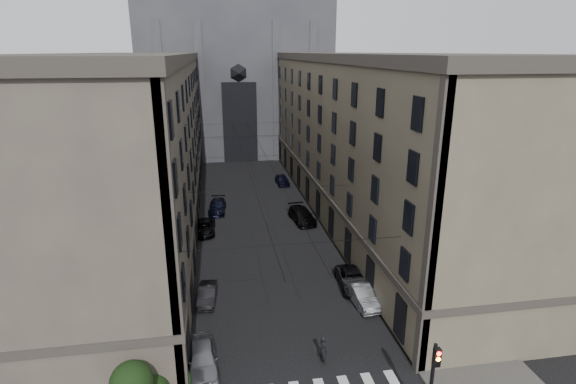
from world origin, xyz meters
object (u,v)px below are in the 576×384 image
car_left_near (203,358)px  car_right_far (282,180)px  traffic_light_right (433,377)px  car_right_midnear (353,280)px  pedestrian (323,349)px  car_right_midfar (302,215)px  gothic_tower (235,58)px  car_right_near (362,294)px  car_left_midnear (207,294)px  car_left_far (217,206)px  car_left_midfar (205,227)px

car_left_near → car_right_far: 41.05m
traffic_light_right → car_right_midnear: size_ratio=1.03×
car_right_far → pedestrian: (-3.61, -40.16, 0.25)m
car_right_midfar → gothic_tower: bearing=89.9°
car_right_midnear → car_right_midfar: size_ratio=0.92×
car_right_near → car_right_midnear: car_right_near is taller
car_right_midnear → car_left_midnear: bearing=-175.4°
traffic_light_right → car_left_midnear: 18.89m
traffic_light_right → car_left_near: size_ratio=1.12×
car_right_midnear → car_left_far: bearing=121.2°
car_right_midnear → car_right_far: car_right_far is taller
gothic_tower → car_left_midnear: gothic_tower is taller
traffic_light_right → car_right_midfar: 30.89m
traffic_light_right → car_left_midnear: size_ratio=1.35×
car_left_far → gothic_tower: bearing=87.6°
car_right_midnear → pedestrian: size_ratio=2.59×
car_left_midnear → car_right_midfar: bearing=60.9°
traffic_light_right → car_left_far: traffic_light_right is taller
car_left_near → car_left_midfar: car_left_near is taller
car_left_far → car_right_far: (9.77, 10.43, 0.01)m
car_left_midnear → car_left_far: car_left_far is taller
traffic_light_right → car_left_midnear: bearing=127.8°
gothic_tower → traffic_light_right: (5.60, -73.04, -14.51)m
car_left_near → car_left_far: size_ratio=0.94×
car_left_midnear → car_right_near: 12.23m
car_left_midfar → car_left_far: 6.78m
car_right_midfar → pedestrian: (-3.53, -24.70, 0.18)m
car_left_near → car_right_near: (12.27, 5.82, -0.02)m
gothic_tower → car_right_far: size_ratio=13.64×
gothic_tower → car_right_midnear: (6.20, -58.06, -17.10)m
car_left_midnear → car_right_near: size_ratio=0.82×
car_left_midnear → car_right_midnear: (12.06, 0.20, 0.07)m
car_left_midnear → pedestrian: 11.37m
pedestrian → car_left_far: bearing=-6.4°
car_left_midfar → car_right_midfar: 11.30m
car_left_near → car_right_midfar: size_ratio=0.85×
car_right_midfar → car_right_midnear: bearing=-92.5°
car_right_midfar → traffic_light_right: bearing=-95.7°
car_left_far → pedestrian: 30.37m
pedestrian → car_right_midnear: bearing=-46.1°
car_left_midfar → car_right_midfar: size_ratio=0.89×
car_right_midfar → car_right_far: bearing=82.9°
car_left_midfar → car_left_far: (1.50, 6.61, 0.05)m
car_left_midnear → car_right_far: 33.31m
car_left_near → car_right_midnear: 14.81m
car_right_near → car_left_far: bearing=109.6°
gothic_tower → car_right_midfar: (4.99, -42.26, -17.00)m
traffic_light_right → car_right_midfar: (-0.61, 30.78, -2.49)m
car_left_far → pedestrian: bearing=-73.5°
car_left_near → car_left_midnear: size_ratio=1.21×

